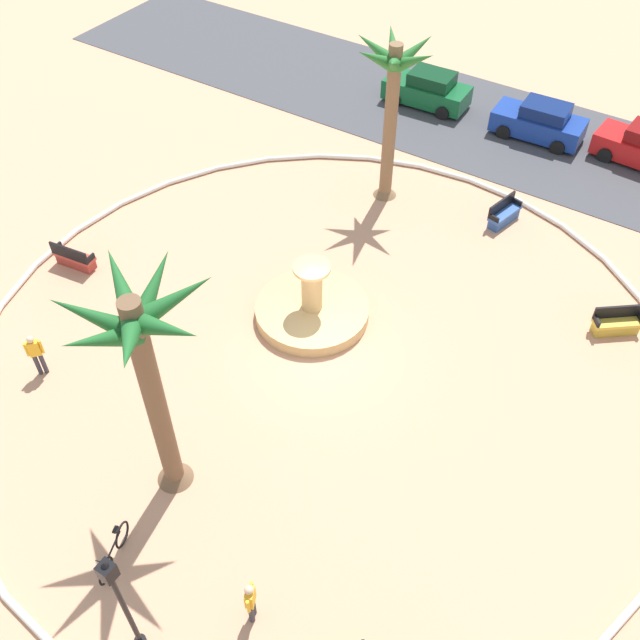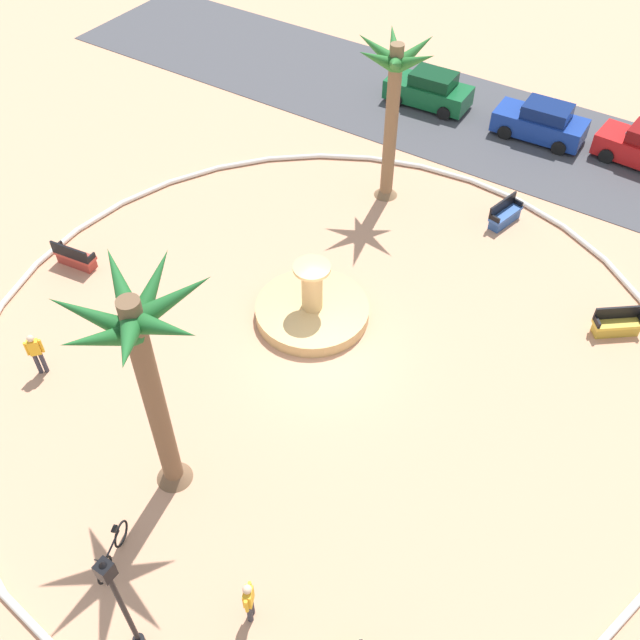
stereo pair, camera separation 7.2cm
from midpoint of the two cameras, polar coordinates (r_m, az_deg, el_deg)
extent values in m
plane|color=tan|center=(23.50, 0.36, -2.58)|extent=(80.00, 80.00, 0.00)
torus|color=silver|center=(23.43, 0.36, -2.41)|extent=(22.89, 22.89, 0.20)
cube|color=#424247|center=(34.91, 15.08, 14.08)|extent=(48.00, 8.00, 0.03)
cylinder|color=tan|center=(24.48, -0.53, 0.71)|extent=(3.88, 3.88, 0.45)
cylinder|color=teal|center=(24.51, -0.53, 0.65)|extent=(3.41, 3.41, 0.34)
cylinder|color=tan|center=(23.74, -0.55, 2.53)|extent=(0.70, 0.70, 1.69)
cylinder|color=#E0B370|center=(23.13, -0.57, 4.15)|extent=(1.24, 1.24, 0.12)
cylinder|color=brown|center=(28.30, 5.73, 15.08)|extent=(0.50, 0.50, 6.38)
cone|color=brown|center=(29.90, 5.32, 10.25)|extent=(0.96, 0.96, 0.50)
cone|color=#28702D|center=(26.66, 7.60, 19.70)|extent=(1.77, 0.66, 1.30)
cone|color=#28702D|center=(27.35, 7.59, 20.40)|extent=(1.36, 1.78, 1.30)
cone|color=#28702D|center=(27.64, 5.96, 20.95)|extent=(1.50, 1.74, 1.21)
cone|color=#28702D|center=(27.25, 4.66, 20.65)|extent=(1.78, 0.65, 1.21)
cone|color=#28702D|center=(26.66, 4.70, 19.94)|extent=(1.43, 1.76, 1.29)
cone|color=#28702D|center=(26.28, 6.00, 19.55)|extent=(1.19, 1.84, 1.22)
cylinder|color=brown|center=(18.28, -12.88, -6.33)|extent=(0.54, 0.54, 6.95)
cone|color=brown|center=(20.88, -11.43, -11.77)|extent=(1.02, 1.02, 0.50)
cone|color=#1E6028|center=(15.44, -12.19, -0.66)|extent=(2.06, 0.58, 1.16)
cone|color=#1E6028|center=(16.05, -11.51, 1.62)|extent=(1.57, 2.03, 1.18)
cone|color=#1E6028|center=(16.55, -13.09, 2.43)|extent=(1.00, 2.10, 1.37)
cone|color=#1E6028|center=(16.64, -15.50, 2.83)|extent=(2.03, 1.57, 1.11)
cone|color=#1E6028|center=(16.35, -17.47, 0.32)|extent=(2.00, 1.49, 1.47)
cone|color=#1E6028|center=(15.83, -16.94, -1.47)|extent=(0.85, 2.04, 1.50)
cone|color=#1E6028|center=(15.29, -14.87, -1.78)|extent=(1.77, 1.92, 1.12)
cube|color=#335BA8|center=(29.09, 14.58, 8.16)|extent=(0.85, 1.67, 0.12)
cube|color=black|center=(29.00, 14.36, 8.83)|extent=(0.44, 1.58, 0.50)
cube|color=#2B4E8F|center=(29.24, 14.49, 7.77)|extent=(0.78, 1.54, 0.39)
cube|color=black|center=(29.55, 15.49, 8.96)|extent=(0.46, 0.18, 0.24)
cube|color=black|center=(28.48, 13.75, 7.78)|extent=(0.46, 0.18, 0.24)
cube|color=gold|center=(25.74, 22.62, -0.26)|extent=(1.57, 1.38, 0.12)
cube|color=black|center=(25.67, 22.64, 0.54)|extent=(1.31, 1.05, 0.50)
cube|color=gold|center=(25.91, 22.47, -0.65)|extent=(1.44, 1.27, 0.39)
cube|color=black|center=(25.33, 21.19, -0.15)|extent=(0.34, 0.40, 0.24)
cube|color=#B73D33|center=(27.73, -18.78, 4.88)|extent=(1.65, 0.71, 0.12)
cube|color=black|center=(27.44, -19.19, 5.08)|extent=(1.60, 0.29, 0.50)
cube|color=#9C342B|center=(27.89, -18.66, 4.49)|extent=(1.52, 0.65, 0.39)
cube|color=black|center=(28.10, -20.01, 5.49)|extent=(0.14, 0.46, 0.24)
cube|color=black|center=(27.20, -17.65, 4.69)|extent=(0.14, 0.46, 0.24)
cylinder|color=black|center=(17.51, -15.06, -21.48)|extent=(0.12, 0.12, 3.69)
cube|color=black|center=(15.68, -16.54, -18.51)|extent=(0.32, 0.32, 0.44)
sphere|color=#F2EDCC|center=(15.68, -16.54, -18.51)|extent=(0.22, 0.22, 0.22)
cone|color=black|center=(15.43, -16.77, -18.05)|extent=(0.20, 0.20, 0.18)
torus|color=black|center=(19.75, -16.60, -18.47)|extent=(0.31, 0.70, 0.72)
torus|color=black|center=(20.10, -15.40, -16.04)|extent=(0.31, 0.70, 0.72)
cylinder|color=black|center=(19.72, -16.13, -16.93)|extent=(0.38, 0.91, 0.05)
cylinder|color=black|center=(19.72, -15.80, -15.87)|extent=(0.04, 0.04, 0.30)
cube|color=black|center=(19.57, -15.90, -15.63)|extent=(0.16, 0.22, 0.06)
cylinder|color=black|center=(19.44, -16.77, -17.87)|extent=(0.42, 0.18, 0.03)
cylinder|color=#33333D|center=(18.59, -5.48, -22.11)|extent=(0.14, 0.14, 0.84)
cylinder|color=#33333D|center=(18.66, -5.36, -21.60)|extent=(0.14, 0.14, 0.84)
cube|color=yellow|center=(17.98, -5.58, -21.01)|extent=(0.33, 0.39, 0.56)
sphere|color=beige|center=(17.62, -5.68, -20.50)|extent=(0.22, 0.22, 0.22)
cylinder|color=yellow|center=(17.90, -5.73, -21.65)|extent=(0.09, 0.09, 0.53)
cylinder|color=yellow|center=(18.07, -5.43, -20.38)|extent=(0.09, 0.09, 0.53)
cylinder|color=#33333D|center=(24.29, -21.42, -3.21)|extent=(0.14, 0.14, 0.88)
cylinder|color=#33333D|center=(24.26, -21.01, -3.13)|extent=(0.14, 0.14, 0.88)
cube|color=yellow|center=(23.77, -21.67, -2.03)|extent=(0.37, 0.39, 0.56)
sphere|color=beige|center=(23.49, -21.92, -1.37)|extent=(0.22, 0.22, 0.22)
cylinder|color=yellow|center=(23.81, -22.18, -2.13)|extent=(0.09, 0.09, 0.53)
cylinder|color=yellow|center=(23.73, -21.15, -1.92)|extent=(0.09, 0.09, 0.53)
cube|color=#145B2D|center=(36.12, 8.62, 17.42)|extent=(4.07, 1.88, 0.90)
cube|color=#0C371B|center=(35.72, 9.06, 18.35)|extent=(2.06, 1.53, 0.60)
cube|color=#333D47|center=(36.05, 7.67, 18.64)|extent=(0.35, 1.37, 0.51)
cylinder|color=black|center=(36.00, 6.11, 16.99)|extent=(0.65, 0.25, 0.64)
cylinder|color=black|center=(37.38, 7.32, 18.04)|extent=(0.65, 0.25, 0.64)
cylinder|color=black|center=(35.20, 9.87, 15.85)|extent=(0.65, 0.25, 0.64)
cylinder|color=black|center=(36.60, 10.97, 16.94)|extent=(0.65, 0.25, 0.64)
cube|color=navy|center=(34.63, 17.06, 14.57)|extent=(4.07, 1.86, 0.90)
cube|color=navy|center=(34.25, 17.65, 15.49)|extent=(2.06, 1.53, 0.60)
cube|color=#333D47|center=(34.45, 16.18, 15.87)|extent=(0.35, 1.37, 0.51)
cylinder|color=black|center=(34.32, 14.51, 14.21)|extent=(0.65, 0.25, 0.64)
cylinder|color=black|center=(35.75, 15.49, 15.37)|extent=(0.65, 0.25, 0.64)
cylinder|color=black|center=(33.87, 18.48, 12.81)|extent=(0.65, 0.25, 0.64)
cylinder|color=black|center=(35.32, 19.32, 14.03)|extent=(0.65, 0.25, 0.64)
cube|color=#333D47|center=(34.17, 23.63, 13.52)|extent=(0.39, 1.38, 0.51)
cylinder|color=black|center=(34.01, 21.83, 11.98)|extent=(0.65, 0.26, 0.64)
cylinder|color=black|center=(35.46, 22.82, 13.10)|extent=(0.65, 0.26, 0.64)
camera|label=1|loc=(0.04, -89.91, 0.09)|focal=40.34mm
camera|label=2|loc=(0.04, 90.09, -0.09)|focal=40.34mm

